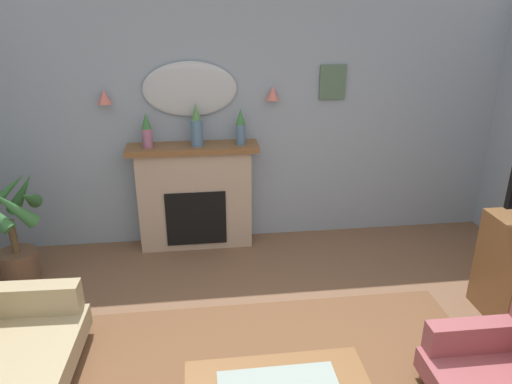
{
  "coord_description": "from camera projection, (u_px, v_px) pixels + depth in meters",
  "views": [
    {
      "loc": [
        -0.49,
        -2.21,
        2.55
      ],
      "look_at": [
        -0.01,
        1.6,
        1.02
      ],
      "focal_mm": 33.63,
      "sensor_mm": 36.0,
      "label": 1
    }
  ],
  "objects": [
    {
      "name": "wall_back",
      "position": [
        242.0,
        122.0,
        5.17
      ],
      "size": [
        6.72,
        0.1,
        2.67
      ],
      "primitive_type": "cube",
      "color": "#8C9EB2",
      "rests_on": "ground"
    },
    {
      "name": "fireplace",
      "position": [
        195.0,
        197.0,
        5.18
      ],
      "size": [
        1.36,
        0.36,
        1.16
      ],
      "color": "tan",
      "rests_on": "ground"
    },
    {
      "name": "mantel_vase_left",
      "position": [
        147.0,
        131.0,
        4.82
      ],
      "size": [
        0.1,
        0.1,
        0.36
      ],
      "color": "#9E6084",
      "rests_on": "fireplace"
    },
    {
      "name": "mantel_vase_centre",
      "position": [
        197.0,
        127.0,
        4.87
      ],
      "size": [
        0.13,
        0.13,
        0.43
      ],
      "color": "#4C7093",
      "rests_on": "fireplace"
    },
    {
      "name": "mantel_vase_right",
      "position": [
        241.0,
        126.0,
        4.93
      ],
      "size": [
        0.1,
        0.1,
        0.37
      ],
      "color": "#4C7093",
      "rests_on": "fireplace"
    },
    {
      "name": "wall_mirror",
      "position": [
        190.0,
        89.0,
        4.89
      ],
      "size": [
        0.96,
        0.06,
        0.56
      ],
      "primitive_type": "ellipsoid",
      "color": "#B2BCC6"
    },
    {
      "name": "wall_sconce_left",
      "position": [
        104.0,
        97.0,
        4.76
      ],
      "size": [
        0.14,
        0.14,
        0.14
      ],
      "primitive_type": "cone",
      "color": "#D17066"
    },
    {
      "name": "wall_sconce_right",
      "position": [
        273.0,
        93.0,
        4.96
      ],
      "size": [
        0.14,
        0.14,
        0.14
      ],
      "primitive_type": "cone",
      "color": "#D17066"
    },
    {
      "name": "framed_picture",
      "position": [
        333.0,
        82.0,
        5.06
      ],
      "size": [
        0.28,
        0.03,
        0.36
      ],
      "primitive_type": "cube",
      "color": "#4C6B56"
    },
    {
      "name": "potted_plant_tall_palm",
      "position": [
        12.0,
        229.0,
        4.51
      ],
      "size": [
        0.64,
        0.68,
        1.09
      ],
      "color": "brown",
      "rests_on": "ground"
    }
  ]
}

